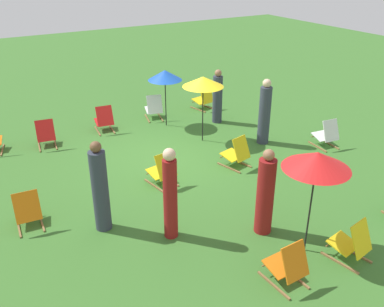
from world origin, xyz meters
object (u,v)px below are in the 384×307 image
at_px(deckchair_4, 327,135).
at_px(deckchair_12, 352,243).
at_px(deckchair_0, 104,120).
at_px(deckchair_6, 28,211).
at_px(umbrella_2, 317,161).
at_px(umbrella_0, 165,75).
at_px(deckchair_2, 162,171).
at_px(deckchair_7, 204,99).
at_px(deckchair_5, 154,108).
at_px(deckchair_3, 237,153).
at_px(person_2, 265,113).
at_px(person_1, 170,195).
at_px(deckchair_9, 46,135).
at_px(deckchair_11, 288,266).
at_px(person_4, 217,98).
at_px(person_3, 100,189).
at_px(person_0, 265,194).
at_px(umbrella_1, 203,82).

distance_m(deckchair_4, deckchair_12, 4.92).
relative_size(deckchair_0, deckchair_6, 1.00).
bearing_deg(umbrella_2, umbrella_0, -95.39).
distance_m(deckchair_2, umbrella_0, 3.95).
xyz_separation_m(deckchair_2, deckchair_7, (-3.61, -3.98, 0.00)).
bearing_deg(deckchair_5, deckchair_3, 108.66).
bearing_deg(deckchair_7, deckchair_0, -8.94).
xyz_separation_m(deckchair_7, person_2, (0.03, 3.27, 0.52)).
height_order(deckchair_2, umbrella_0, umbrella_0).
bearing_deg(person_1, deckchair_2, 50.56).
bearing_deg(deckchair_12, deckchair_9, -75.60).
distance_m(deckchair_11, deckchair_12, 1.38).
xyz_separation_m(deckchair_2, umbrella_0, (-1.79, -3.30, 1.24)).
bearing_deg(person_4, person_3, 119.81).
xyz_separation_m(deckchair_0, deckchair_11, (-0.32, 7.78, 0.00)).
distance_m(deckchair_11, umbrella_0, 7.54).
distance_m(deckchair_7, deckchair_12, 8.32).
bearing_deg(umbrella_2, person_3, -40.89).
relative_size(deckchair_7, deckchair_12, 1.01).
bearing_deg(deckchair_4, deckchair_6, 3.71).
relative_size(deckchair_0, person_2, 0.45).
height_order(umbrella_0, person_3, person_3).
height_order(deckchair_0, deckchair_12, same).
xyz_separation_m(deckchair_3, deckchair_12, (0.39, 3.98, 0.00)).
relative_size(deckchair_3, deckchair_12, 1.03).
bearing_deg(deckchair_6, deckchair_0, -123.17).
bearing_deg(deckchair_12, deckchair_3, -105.66).
bearing_deg(person_0, umbrella_2, -78.76).
relative_size(person_0, person_2, 0.95).
bearing_deg(deckchair_0, deckchair_4, 146.58).
height_order(deckchair_2, deckchair_9, same).
bearing_deg(person_3, person_1, 41.49).
height_order(umbrella_0, umbrella_1, umbrella_1).
bearing_deg(person_2, deckchair_7, 66.16).
height_order(deckchair_2, deckchair_4, same).
bearing_deg(deckchair_11, person_0, -116.32).
height_order(deckchair_2, deckchair_5, same).
bearing_deg(deckchair_11, person_1, -66.60).
bearing_deg(umbrella_0, person_1, 63.63).
xyz_separation_m(umbrella_1, umbrella_2, (1.00, 5.21, 0.10)).
height_order(deckchair_3, umbrella_1, umbrella_1).
relative_size(deckchair_9, person_4, 0.49).
distance_m(deckchair_5, person_4, 2.10).
bearing_deg(deckchair_12, deckchair_7, -113.72).
xyz_separation_m(deckchair_5, deckchair_7, (-1.90, -0.00, 0.00)).
bearing_deg(person_3, person_2, 99.89).
bearing_deg(umbrella_2, person_0, -71.81).
distance_m(deckchair_5, umbrella_1, 2.70).
xyz_separation_m(deckchair_2, deckchair_6, (3.06, 0.16, 0.00)).
xyz_separation_m(deckchair_3, deckchair_9, (3.87, -3.67, 0.00)).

